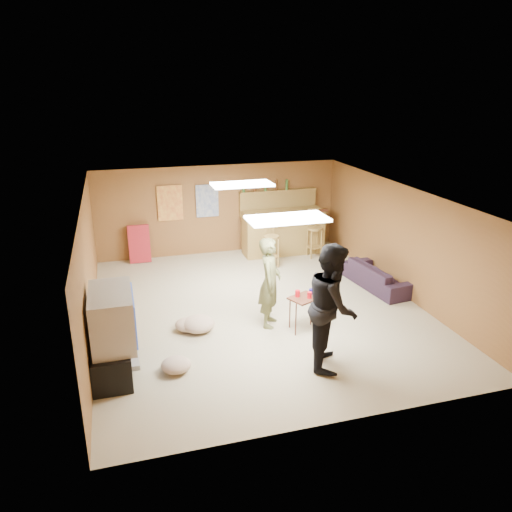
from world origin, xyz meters
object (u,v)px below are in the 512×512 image
object	(u,v)px
person_black	(332,306)
tray_table	(304,314)
bar_counter	(283,232)
person_olive	(270,282)
sofa	(378,276)
tv_body	(112,317)

from	to	relation	value
person_black	tray_table	distance (m)	1.29
bar_counter	person_olive	xyz separation A→B (m)	(-1.50, -3.62, 0.26)
bar_counter	person_black	size ratio (longest dim) A/B	1.04
sofa	person_olive	bearing A→B (deg)	103.42
tv_body	person_black	xyz separation A→B (m)	(3.15, -0.65, 0.06)
person_black	sofa	size ratio (longest dim) A/B	1.12
bar_counter	tray_table	distance (m)	4.12
person_olive	tv_body	bearing A→B (deg)	132.39
tv_body	tray_table	world-z (taller)	tv_body
bar_counter	person_olive	world-z (taller)	person_olive
tv_body	bar_counter	world-z (taller)	tv_body
tv_body	tray_table	distance (m)	3.24
person_olive	person_black	distance (m)	1.57
sofa	tray_table	xyz separation A→B (m)	(-2.20, -1.36, 0.06)
tv_body	sofa	xyz separation A→B (m)	(5.35, 1.82, -0.65)
sofa	tray_table	bearing A→B (deg)	115.00
tv_body	sofa	size ratio (longest dim) A/B	0.64
bar_counter	sofa	distance (m)	2.91
person_olive	tray_table	world-z (taller)	person_olive
person_olive	person_black	size ratio (longest dim) A/B	0.84
tray_table	bar_counter	bearing A→B (deg)	75.97
tv_body	sofa	bearing A→B (deg)	18.78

